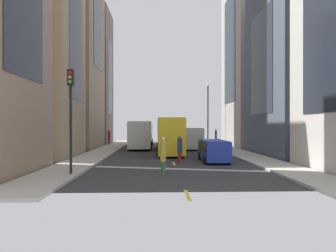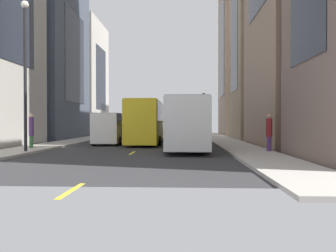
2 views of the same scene
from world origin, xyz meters
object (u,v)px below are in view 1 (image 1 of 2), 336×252
at_px(car_blue_0, 214,149).
at_px(pedestrian_waiting_curb, 180,148).
at_px(pedestrian_crossing_mid, 109,136).
at_px(delivery_van_white, 193,137).
at_px(streetcar_yellow, 169,132).
at_px(traffic_light_near_corner, 71,101).
at_px(city_bus_white, 142,132).
at_px(pedestrian_crossing_near, 216,136).
at_px(pedestrian_walking_far, 163,155).

height_order(car_blue_0, pedestrian_waiting_curb, pedestrian_waiting_curb).
bearing_deg(pedestrian_crossing_mid, delivery_van_white, -58.06).
xyz_separation_m(streetcar_yellow, car_blue_0, (3.19, -9.29, -1.12)).
xyz_separation_m(pedestrian_crossing_mid, traffic_light_near_corner, (2.04, -26.72, 2.92)).
distance_m(streetcar_yellow, delivery_van_white, 4.31).
bearing_deg(delivery_van_white, pedestrian_waiting_curb, -100.89).
bearing_deg(car_blue_0, city_bus_white, 112.47).
distance_m(delivery_van_white, pedestrian_waiting_curb, 13.20).
height_order(pedestrian_crossing_near, pedestrian_walking_far, pedestrian_crossing_near).
distance_m(pedestrian_crossing_near, traffic_light_near_corner, 28.52).
bearing_deg(pedestrian_waiting_curb, streetcar_yellow, -66.67).
relative_size(pedestrian_crossing_near, pedestrian_walking_far, 1.02).
distance_m(streetcar_yellow, pedestrian_crossing_near, 11.40).
relative_size(pedestrian_walking_far, traffic_light_near_corner, 0.38).
xyz_separation_m(pedestrian_waiting_curb, pedestrian_walking_far, (-1.40, -5.99, 0.08)).
height_order(city_bus_white, pedestrian_crossing_mid, city_bus_white).
height_order(delivery_van_white, car_blue_0, delivery_van_white).
bearing_deg(pedestrian_crossing_mid, car_blue_0, -84.39).
distance_m(delivery_van_white, pedestrian_crossing_mid, 13.39).
distance_m(pedestrian_crossing_near, pedestrian_walking_far, 26.12).
relative_size(pedestrian_waiting_curb, traffic_light_near_corner, 0.36).
distance_m(pedestrian_crossing_near, pedestrian_crossing_mid, 15.14).
bearing_deg(pedestrian_crossing_near, city_bus_white, 4.08).
bearing_deg(pedestrian_crossing_mid, city_bus_white, -64.50).
bearing_deg(delivery_van_white, pedestrian_walking_far, -101.61).
height_order(streetcar_yellow, delivery_van_white, streetcar_yellow).
relative_size(streetcar_yellow, traffic_light_near_corner, 2.46).
relative_size(streetcar_yellow, pedestrian_walking_far, 6.48).
relative_size(city_bus_white, pedestrian_crossing_near, 5.60).
bearing_deg(city_bus_white, pedestrian_crossing_near, 14.36).
bearing_deg(pedestrian_crossing_mid, pedestrian_crossing_near, -29.88).
relative_size(streetcar_yellow, car_blue_0, 3.03).
xyz_separation_m(city_bus_white, delivery_van_white, (6.26, -3.34, -0.50)).
distance_m(delivery_van_white, pedestrian_walking_far, 19.35).
bearing_deg(car_blue_0, pedestrian_waiting_curb, -168.16).
bearing_deg(streetcar_yellow, delivery_van_white, 46.37).
bearing_deg(pedestrian_walking_far, delivery_van_white, -166.83).
height_order(pedestrian_crossing_mid, traffic_light_near_corner, traffic_light_near_corner).
bearing_deg(traffic_light_near_corner, pedestrian_walking_far, 3.35).
bearing_deg(traffic_light_near_corner, pedestrian_crossing_mid, 94.37).
xyz_separation_m(streetcar_yellow, pedestrian_waiting_curb, (0.45, -9.87, -1.02)).
xyz_separation_m(city_bus_white, traffic_light_near_corner, (-2.81, -22.60, 2.22)).
xyz_separation_m(delivery_van_white, traffic_light_near_corner, (-9.07, -19.25, 2.71)).
bearing_deg(pedestrian_crossing_mid, traffic_light_near_corner, -109.80).
relative_size(pedestrian_crossing_near, traffic_light_near_corner, 0.39).
height_order(streetcar_yellow, pedestrian_walking_far, streetcar_yellow).
bearing_deg(pedestrian_crossing_near, streetcar_yellow, 42.38).
bearing_deg(city_bus_white, traffic_light_near_corner, -97.10).
distance_m(car_blue_0, traffic_light_near_corner, 12.02).
height_order(delivery_van_white, pedestrian_walking_far, delivery_van_white).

